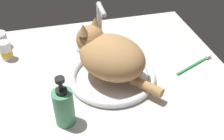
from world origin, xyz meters
TOP-DOWN VIEW (x-y plane):
  - countertop at (0.00, 0.00)cm, footprint 101.64×83.54cm
  - sink_basin at (5.93, -2.74)cm, footprint 31.93×31.93cm
  - faucet at (5.93, 16.83)cm, footprint 20.03×11.56cm
  - cat at (4.80, -1.30)cm, footprint 30.65×32.87cm
  - pill_bottle at (-31.76, 19.76)cm, footprint 4.70×4.70cm
  - soap_pump_bottle at (-12.86, -19.15)cm, footprint 6.15×6.15cm
  - toothbrush at (39.21, -2.87)cm, footprint 18.20×8.67cm

SIDE VIEW (x-z plane):
  - countertop at x=0.00cm, z-range 0.00..3.00cm
  - toothbrush at x=39.21cm, z-range 2.76..4.46cm
  - sink_basin at x=5.93cm, z-range 2.85..5.54cm
  - pill_bottle at x=-31.76cm, z-range 2.73..10.43cm
  - soap_pump_bottle at x=-12.86cm, z-range 0.79..18.34cm
  - faucet at x=5.93cm, z-range 0.79..21.94cm
  - cat at x=4.80cm, z-range 4.20..22.11cm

